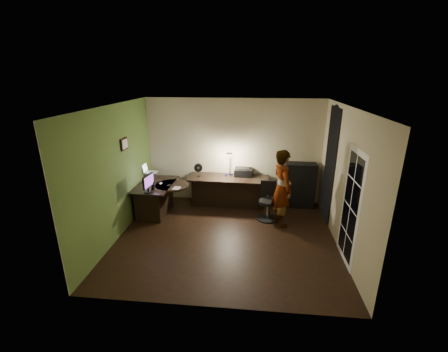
# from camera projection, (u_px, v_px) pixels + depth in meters

# --- Properties ---
(floor) EXTENTS (4.50, 4.00, 0.01)m
(floor) POSITION_uv_depth(u_px,v_px,m) (226.00, 237.00, 6.30)
(floor) COLOR black
(floor) RESTS_ON ground
(ceiling) EXTENTS (4.50, 4.00, 0.01)m
(ceiling) POSITION_uv_depth(u_px,v_px,m) (226.00, 106.00, 5.42)
(ceiling) COLOR silver
(ceiling) RESTS_ON floor
(wall_back) EXTENTS (4.50, 0.01, 2.70)m
(wall_back) POSITION_uv_depth(u_px,v_px,m) (234.00, 152.00, 7.74)
(wall_back) COLOR tan
(wall_back) RESTS_ON floor
(wall_front) EXTENTS (4.50, 0.01, 2.70)m
(wall_front) POSITION_uv_depth(u_px,v_px,m) (212.00, 226.00, 3.97)
(wall_front) COLOR tan
(wall_front) RESTS_ON floor
(wall_left) EXTENTS (0.01, 4.00, 2.70)m
(wall_left) POSITION_uv_depth(u_px,v_px,m) (116.00, 173.00, 6.08)
(wall_left) COLOR tan
(wall_left) RESTS_ON floor
(wall_right) EXTENTS (0.01, 4.00, 2.70)m
(wall_right) POSITION_uv_depth(u_px,v_px,m) (345.00, 181.00, 5.64)
(wall_right) COLOR tan
(wall_right) RESTS_ON floor
(green_wall_overlay) EXTENTS (0.00, 4.00, 2.70)m
(green_wall_overlay) POSITION_uv_depth(u_px,v_px,m) (116.00, 173.00, 6.07)
(green_wall_overlay) COLOR #4A682A
(green_wall_overlay) RESTS_ON floor
(arched_doorway) EXTENTS (0.01, 0.90, 2.60)m
(arched_doorway) POSITION_uv_depth(u_px,v_px,m) (330.00, 166.00, 6.74)
(arched_doorway) COLOR black
(arched_doorway) RESTS_ON floor
(french_door) EXTENTS (0.02, 0.92, 2.10)m
(french_door) POSITION_uv_depth(u_px,v_px,m) (350.00, 207.00, 5.22)
(french_door) COLOR white
(french_door) RESTS_ON floor
(framed_picture) EXTENTS (0.04, 0.30, 0.25)m
(framed_picture) POSITION_uv_depth(u_px,v_px,m) (124.00, 144.00, 6.33)
(framed_picture) COLOR black
(framed_picture) RESTS_ON wall_left
(desk_left) EXTENTS (0.84, 1.34, 0.76)m
(desk_left) POSITION_uv_depth(u_px,v_px,m) (157.00, 199.00, 7.28)
(desk_left) COLOR black
(desk_left) RESTS_ON floor
(desk_right) EXTENTS (2.06, 0.77, 0.77)m
(desk_right) POSITION_uv_depth(u_px,v_px,m) (228.00, 191.00, 7.71)
(desk_right) COLOR black
(desk_right) RESTS_ON floor
(cabinet) EXTENTS (0.78, 0.41, 1.15)m
(cabinet) POSITION_uv_depth(u_px,v_px,m) (300.00, 185.00, 7.62)
(cabinet) COLOR black
(cabinet) RESTS_ON floor
(laptop_stand) EXTENTS (0.29, 0.26, 0.10)m
(laptop_stand) POSITION_uv_depth(u_px,v_px,m) (150.00, 174.00, 7.66)
(laptop_stand) COLOR silver
(laptop_stand) RESTS_ON desk_left
(laptop) EXTENTS (0.35, 0.33, 0.23)m
(laptop) POSITION_uv_depth(u_px,v_px,m) (151.00, 168.00, 7.60)
(laptop) COLOR silver
(laptop) RESTS_ON laptop_stand
(monitor) EXTENTS (0.15, 0.45, 0.29)m
(monitor) POSITION_uv_depth(u_px,v_px,m) (148.00, 186.00, 6.61)
(monitor) COLOR black
(monitor) RESTS_ON desk_left
(mouse) EXTENTS (0.07, 0.10, 0.04)m
(mouse) POSITION_uv_depth(u_px,v_px,m) (161.00, 183.00, 7.14)
(mouse) COLOR silver
(mouse) RESTS_ON desk_left
(phone) EXTENTS (0.10, 0.14, 0.01)m
(phone) POSITION_uv_depth(u_px,v_px,m) (169.00, 185.00, 7.06)
(phone) COLOR black
(phone) RESTS_ON desk_left
(pen) EXTENTS (0.07, 0.12, 0.01)m
(pen) POSITION_uv_depth(u_px,v_px,m) (179.00, 186.00, 7.03)
(pen) COLOR black
(pen) RESTS_ON desk_left
(speaker) EXTENTS (0.08, 0.08, 0.18)m
(speaker) POSITION_uv_depth(u_px,v_px,m) (153.00, 185.00, 6.79)
(speaker) COLOR black
(speaker) RESTS_ON desk_left
(notepad) EXTENTS (0.17, 0.22, 0.01)m
(notepad) POSITION_uv_depth(u_px,v_px,m) (176.00, 188.00, 6.87)
(notepad) COLOR silver
(notepad) RESTS_ON desk_left
(desk_fan) EXTENTS (0.23, 0.15, 0.33)m
(desk_fan) POSITION_uv_depth(u_px,v_px,m) (198.00, 170.00, 7.62)
(desk_fan) COLOR black
(desk_fan) RESTS_ON desk_right
(headphones) EXTENTS (0.20, 0.13, 0.09)m
(headphones) POSITION_uv_depth(u_px,v_px,m) (229.00, 174.00, 7.64)
(headphones) COLOR navy
(headphones) RESTS_ON desk_right
(printer) EXTENTS (0.46, 0.37, 0.20)m
(printer) POSITION_uv_depth(u_px,v_px,m) (243.00, 172.00, 7.68)
(printer) COLOR black
(printer) RESTS_ON desk_right
(desk_lamp) EXTENTS (0.27, 0.35, 0.69)m
(desk_lamp) POSITION_uv_depth(u_px,v_px,m) (230.00, 162.00, 7.66)
(desk_lamp) COLOR black
(desk_lamp) RESTS_ON desk_right
(office_chair) EXTENTS (0.50, 0.50, 0.89)m
(office_chair) POSITION_uv_depth(u_px,v_px,m) (268.00, 202.00, 6.95)
(office_chair) COLOR black
(office_chair) RESTS_ON floor
(person) EXTENTS (0.61, 0.73, 1.74)m
(person) POSITION_uv_depth(u_px,v_px,m) (282.00, 188.00, 6.59)
(person) COLOR #D8A88C
(person) RESTS_ON floor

